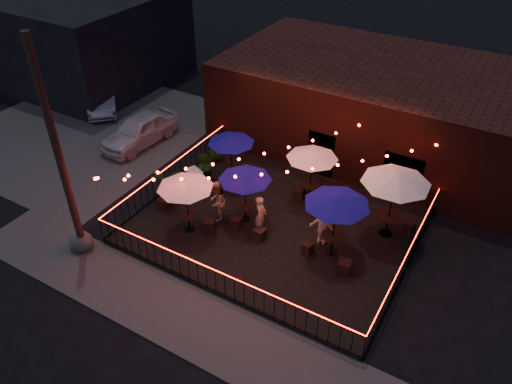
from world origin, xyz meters
TOP-DOWN VIEW (x-y plane):
  - ground at (0.00, 0.00)m, footprint 110.00×110.00m
  - patio at (0.00, 2.00)m, footprint 10.00×8.00m
  - sidewalk at (0.00, -3.25)m, footprint 18.00×2.50m
  - parking_lot at (-12.00, 4.00)m, footprint 11.00×12.00m
  - brick_building at (1.00, 9.99)m, footprint 14.00×8.00m
  - background_building at (-18.00, 9.00)m, footprint 12.00×9.00m
  - utility_pole at (-5.40, -2.60)m, footprint 0.26×0.26m
  - fence_front at (0.00, -2.00)m, footprint 10.00×0.04m
  - fence_left at (-5.00, 2.00)m, footprint 0.04×8.00m
  - fence_right at (5.00, 2.00)m, footprint 0.04×8.00m
  - festoon_lights at (-1.01, 1.70)m, footprint 10.02×8.72m
  - cafe_table_0 at (-2.67, 0.15)m, footprint 2.08×2.08m
  - cafe_table_1 at (-3.06, 3.74)m, footprint 1.98×1.98m
  - cafe_table_2 at (-1.16, 1.73)m, footprint 2.47×2.47m
  - cafe_table_3 at (0.37, 4.23)m, footprint 2.69×2.69m
  - cafe_table_4 at (2.44, 1.72)m, footprint 2.41×2.41m
  - cafe_table_5 at (3.80, 3.66)m, footprint 3.16×3.16m
  - bistro_chair_0 at (-4.32, 0.70)m, footprint 0.42×0.42m
  - bistro_chair_1 at (-1.97, 0.48)m, footprint 0.50×0.50m
  - bistro_chair_2 at (-4.28, 3.45)m, footprint 0.43×0.43m
  - bistro_chair_3 at (-2.27, 3.30)m, footprint 0.53×0.53m
  - bistro_chair_4 at (-1.22, 1.17)m, footprint 0.41×0.41m
  - bistro_chair_5 at (-0.11, 1.01)m, footprint 0.44×0.44m
  - bistro_chair_6 at (0.02, 4.04)m, footprint 0.38×0.38m
  - bistro_chair_7 at (0.98, 3.72)m, footprint 0.56×0.56m
  - bistro_chair_8 at (1.71, 1.26)m, footprint 0.40×0.40m
  - bistro_chair_9 at (3.22, 0.97)m, footprint 0.50×0.50m
  - bistro_chair_10 at (2.24, 4.48)m, footprint 0.40×0.40m
  - bistro_chair_11 at (4.50, 4.17)m, footprint 0.46×0.46m
  - patron_a at (-0.27, 1.35)m, footprint 0.56×0.69m
  - patron_b at (-2.11, 1.22)m, footprint 0.81×0.94m
  - patron_c at (1.95, 1.98)m, footprint 1.10×0.67m
  - potted_shrub_a at (-4.39, 1.25)m, footprint 1.67×1.55m
  - potted_shrub_b at (-3.98, 3.18)m, footprint 0.94×0.80m
  - potted_shrub_c at (-4.55, 4.78)m, footprint 0.80×0.80m
  - cooler at (-4.03, 2.38)m, footprint 0.83×0.72m
  - boulder at (-5.50, -2.57)m, footprint 1.04×0.93m
  - car_white at (-8.71, 4.35)m, footprint 1.98×4.28m
  - car_silver at (-13.00, 6.18)m, footprint 3.87×3.88m

SIDE VIEW (x-z plane):
  - ground at x=0.00m, z-range 0.00..0.00m
  - parking_lot at x=-12.00m, z-range 0.00..0.02m
  - sidewalk at x=0.00m, z-range 0.00..0.05m
  - patio at x=0.00m, z-range 0.00..0.15m
  - bistro_chair_8 at x=1.71m, z-range 0.15..0.55m
  - bistro_chair_2 at x=-4.28m, z-range 0.15..0.56m
  - boulder at x=-5.50m, z-range 0.00..0.72m
  - bistro_chair_10 at x=2.24m, z-range 0.15..0.58m
  - bistro_chair_4 at x=-1.22m, z-range 0.15..0.58m
  - bistro_chair_6 at x=0.02m, z-range 0.15..0.60m
  - bistro_chair_11 at x=4.50m, z-range 0.15..0.60m
  - bistro_chair_0 at x=-4.32m, z-range 0.15..0.61m
  - bistro_chair_5 at x=-0.11m, z-range 0.15..0.62m
  - bistro_chair_1 at x=-1.97m, z-range 0.15..0.62m
  - bistro_chair_9 at x=3.22m, z-range 0.15..0.64m
  - bistro_chair_7 at x=0.98m, z-range 0.15..0.66m
  - bistro_chair_3 at x=-2.27m, z-range 0.15..0.66m
  - cooler at x=-4.03m, z-range 0.16..1.07m
  - fence_front at x=0.00m, z-range 0.14..1.18m
  - fence_left at x=-5.00m, z-range 0.14..1.18m
  - fence_right at x=5.00m, z-range 0.14..1.18m
  - car_silver at x=-13.00m, z-range 0.00..1.34m
  - car_white at x=-8.71m, z-range 0.00..1.42m
  - potted_shrub_c at x=-4.55m, z-range 0.15..1.38m
  - potted_shrub_b at x=-3.98m, z-range 0.15..1.67m
  - potted_shrub_a at x=-4.39m, z-range 0.15..1.68m
  - patron_a at x=-0.27m, z-range 0.15..1.78m
  - patron_c at x=1.95m, z-range 0.15..1.80m
  - patron_b at x=-2.11m, z-range 0.15..1.83m
  - brick_building at x=1.00m, z-range 0.00..4.00m
  - cafe_table_1 at x=-3.06m, z-range 1.04..3.20m
  - cafe_table_2 at x=-1.16m, z-range 1.06..3.26m
  - cafe_table_3 at x=0.37m, z-range 1.08..3.33m
  - cafe_table_0 at x=-2.67m, z-range 1.08..3.34m
  - cafe_table_4 at x=2.44m, z-range 1.18..3.67m
  - background_building at x=-18.00m, z-range 0.00..5.00m
  - festoon_lights at x=-1.01m, z-range 1.86..3.18m
  - cafe_table_5 at x=3.80m, z-range 1.27..3.98m
  - utility_pole at x=-5.40m, z-range 0.00..8.00m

